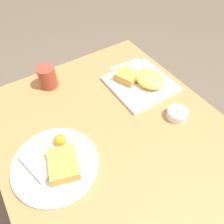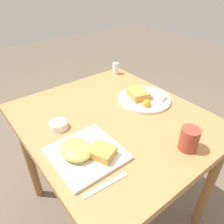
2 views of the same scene
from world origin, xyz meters
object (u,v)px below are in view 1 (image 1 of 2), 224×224
sauce_ramekin (177,114)px  butter_knife (125,64)px  coffee_mug (47,77)px  plate_square_near (142,81)px  plate_oval_far (56,163)px

sauce_ramekin → butter_knife: sauce_ramekin is taller
coffee_mug → sauce_ramekin: bearing=-141.7°
plate_square_near → sauce_ramekin: bearing=-180.0°
plate_square_near → coffee_mug: coffee_mug is taller
plate_square_near → butter_knife: bearing=-6.6°
plate_square_near → butter_knife: (0.16, -0.02, -0.02)m
plate_oval_far → sauce_ramekin: size_ratio=3.58×
plate_square_near → coffee_mug: size_ratio=2.68×
sauce_ramekin → butter_knife: bearing=-2.8°
plate_square_near → butter_knife: size_ratio=1.50×
butter_knife → coffee_mug: coffee_mug is taller
butter_knife → coffee_mug: size_ratio=1.78×
sauce_ramekin → coffee_mug: (0.44, 0.35, 0.03)m
plate_oval_far → coffee_mug: size_ratio=2.95×
plate_square_near → plate_oval_far: bearing=108.4°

